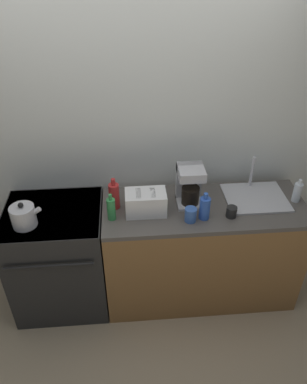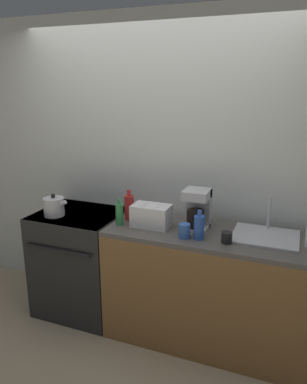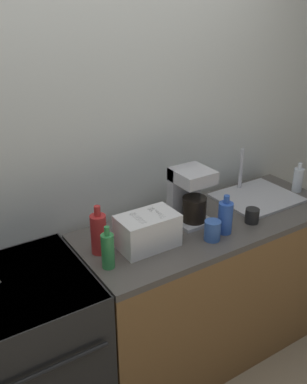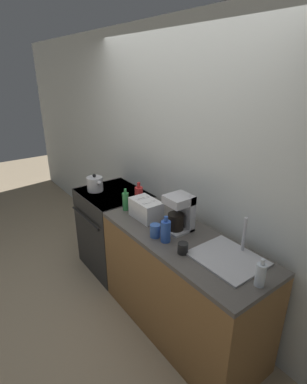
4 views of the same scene
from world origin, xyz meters
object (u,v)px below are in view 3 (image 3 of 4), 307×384
at_px(bottle_clear, 298,179).
at_px(cup_black, 252,216).
at_px(cup_blue, 212,230).
at_px(toaster, 148,231).
at_px(stove, 18,365).
at_px(bottle_green, 108,250).
at_px(coffee_maker, 190,194).
at_px(bottle_red, 99,233).
at_px(bottle_blue, 225,217).

height_order(bottle_clear, cup_black, bottle_clear).
bearing_deg(cup_blue, toaster, 157.68).
distance_m(stove, cup_blue, 1.15).
bearing_deg(bottle_green, coffee_maker, 15.71).
bearing_deg(bottle_red, cup_blue, -20.90).
height_order(coffee_maker, cup_black, coffee_maker).
xyz_separation_m(stove, bottle_green, (0.45, -0.11, 0.54)).
bearing_deg(bottle_green, bottle_blue, -4.05).
relative_size(toaster, coffee_maker, 0.96).
bearing_deg(cup_blue, bottle_red, 159.10).
relative_size(bottle_red, cup_blue, 2.36).
height_order(coffee_maker, bottle_clear, coffee_maker).
relative_size(coffee_maker, bottle_clear, 1.62).
xyz_separation_m(toaster, coffee_maker, (0.34, 0.11, 0.07)).
bearing_deg(bottle_green, stove, 166.65).
height_order(bottle_green, cup_blue, bottle_green).
xyz_separation_m(bottle_clear, cup_black, (-0.55, -0.15, -0.04)).
distance_m(toaster, bottle_red, 0.24).
xyz_separation_m(coffee_maker, bottle_red, (-0.57, -0.03, -0.05)).
xyz_separation_m(bottle_clear, cup_blue, (-0.85, -0.17, -0.03)).
distance_m(bottle_red, bottle_blue, 0.67).
height_order(bottle_blue, bottle_clear, bottle_blue).
distance_m(bottle_clear, cup_blue, 0.87).
relative_size(stove, coffee_maker, 3.01).
relative_size(stove, cup_blue, 8.69).
relative_size(coffee_maker, cup_black, 3.76).
distance_m(bottle_red, cup_black, 0.87).
relative_size(toaster, bottle_green, 1.39).
height_order(bottle_blue, bottle_green, bottle_blue).
relative_size(toaster, bottle_blue, 1.38).
xyz_separation_m(toaster, bottle_clear, (1.16, 0.04, -0.01)).
xyz_separation_m(bottle_blue, cup_blue, (-0.10, -0.02, -0.04)).
distance_m(toaster, bottle_green, 0.26).
xyz_separation_m(bottle_blue, cup_black, (0.20, 0.00, -0.05)).
relative_size(stove, cup_black, 11.32).
xyz_separation_m(coffee_maker, bottle_blue, (0.08, -0.21, -0.07)).
relative_size(bottle_red, cup_black, 3.07).
bearing_deg(cup_blue, coffee_maker, 83.39).
bearing_deg(cup_black, coffee_maker, 142.53).
distance_m(bottle_blue, bottle_green, 0.67).
distance_m(bottle_clear, cup_black, 0.57).
distance_m(bottle_blue, cup_blue, 0.11).
bearing_deg(bottle_blue, toaster, 165.79).
height_order(toaster, bottle_green, bottle_green).
relative_size(bottle_red, bottle_blue, 1.17).
xyz_separation_m(bottle_green, cup_black, (0.87, -0.05, -0.05)).
distance_m(stove, bottle_clear, 1.94).
bearing_deg(cup_black, stove, 173.35).
height_order(toaster, bottle_red, bottle_red).
height_order(stove, bottle_clear, bottle_clear).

